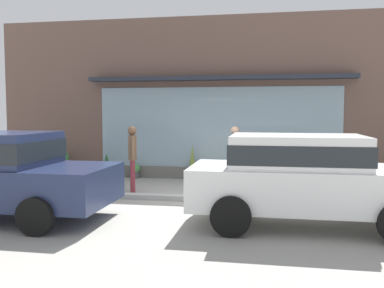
{
  "coord_description": "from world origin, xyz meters",
  "views": [
    {
      "loc": [
        1.46,
        -9.58,
        2.03
      ],
      "look_at": [
        -0.47,
        1.2,
        1.2
      ],
      "focal_mm": 39.5,
      "sensor_mm": 36.0,
      "label": 1
    }
  ],
  "objects_px": {
    "potted_plant_doorstep": "(370,171)",
    "potted_plant_corner_tall": "(224,170)",
    "potted_plant_window_right": "(135,170)",
    "potted_plant_low_front": "(192,163)",
    "fire_hydrant": "(265,177)",
    "pedestrian_with_handbag": "(235,153)",
    "potted_plant_trailing_edge": "(107,167)",
    "parked_car_white": "(304,175)",
    "potted_plant_window_center": "(61,162)",
    "potted_plant_near_hydrant": "(318,170)",
    "pedestrian_passerby": "(132,154)"
  },
  "relations": [
    {
      "from": "parked_car_white",
      "to": "potted_plant_trailing_edge",
      "type": "height_order",
      "value": "parked_car_white"
    },
    {
      "from": "potted_plant_corner_tall",
      "to": "potted_plant_window_right",
      "type": "height_order",
      "value": "potted_plant_corner_tall"
    },
    {
      "from": "potted_plant_trailing_edge",
      "to": "potted_plant_window_center",
      "type": "height_order",
      "value": "potted_plant_window_center"
    },
    {
      "from": "pedestrian_passerby",
      "to": "potted_plant_corner_tall",
      "type": "xyz_separation_m",
      "value": [
        2.06,
        2.33,
        -0.68
      ]
    },
    {
      "from": "pedestrian_with_handbag",
      "to": "potted_plant_doorstep",
      "type": "distance_m",
      "value": 3.85
    },
    {
      "from": "potted_plant_trailing_edge",
      "to": "potted_plant_low_front",
      "type": "distance_m",
      "value": 2.66
    },
    {
      "from": "fire_hydrant",
      "to": "pedestrian_with_handbag",
      "type": "bearing_deg",
      "value": 147.02
    },
    {
      "from": "fire_hydrant",
      "to": "pedestrian_passerby",
      "type": "bearing_deg",
      "value": -172.38
    },
    {
      "from": "fire_hydrant",
      "to": "potted_plant_low_front",
      "type": "xyz_separation_m",
      "value": [
        -2.13,
        1.67,
        0.1
      ]
    },
    {
      "from": "potted_plant_doorstep",
      "to": "potted_plant_low_front",
      "type": "height_order",
      "value": "potted_plant_low_front"
    },
    {
      "from": "fire_hydrant",
      "to": "parked_car_white",
      "type": "bearing_deg",
      "value": -76.64
    },
    {
      "from": "potted_plant_doorstep",
      "to": "potted_plant_window_right",
      "type": "height_order",
      "value": "potted_plant_doorstep"
    },
    {
      "from": "pedestrian_passerby",
      "to": "potted_plant_corner_tall",
      "type": "bearing_deg",
      "value": 117.79
    },
    {
      "from": "parked_car_white",
      "to": "fire_hydrant",
      "type": "bearing_deg",
      "value": 103.5
    },
    {
      "from": "parked_car_white",
      "to": "potted_plant_near_hydrant",
      "type": "xyz_separation_m",
      "value": [
        0.8,
        4.77,
        -0.53
      ]
    },
    {
      "from": "potted_plant_window_right",
      "to": "potted_plant_window_center",
      "type": "bearing_deg",
      "value": -174.02
    },
    {
      "from": "potted_plant_trailing_edge",
      "to": "potted_plant_near_hydrant",
      "type": "distance_m",
      "value": 6.28
    },
    {
      "from": "fire_hydrant",
      "to": "potted_plant_window_right",
      "type": "height_order",
      "value": "fire_hydrant"
    },
    {
      "from": "pedestrian_with_handbag",
      "to": "fire_hydrant",
      "type": "bearing_deg",
      "value": -106.13
    },
    {
      "from": "fire_hydrant",
      "to": "potted_plant_low_front",
      "type": "relative_size",
      "value": 0.79
    },
    {
      "from": "parked_car_white",
      "to": "potted_plant_low_front",
      "type": "relative_size",
      "value": 3.86
    },
    {
      "from": "potted_plant_window_center",
      "to": "parked_car_white",
      "type": "bearing_deg",
      "value": -32.65
    },
    {
      "from": "fire_hydrant",
      "to": "pedestrian_with_handbag",
      "type": "relative_size",
      "value": 0.52
    },
    {
      "from": "pedestrian_passerby",
      "to": "potted_plant_low_front",
      "type": "height_order",
      "value": "pedestrian_passerby"
    },
    {
      "from": "potted_plant_corner_tall",
      "to": "potted_plant_low_front",
      "type": "xyz_separation_m",
      "value": [
        -0.91,
        -0.23,
        0.21
      ]
    },
    {
      "from": "fire_hydrant",
      "to": "parked_car_white",
      "type": "height_order",
      "value": "parked_car_white"
    },
    {
      "from": "pedestrian_passerby",
      "to": "parked_car_white",
      "type": "relative_size",
      "value": 0.4
    },
    {
      "from": "potted_plant_doorstep",
      "to": "potted_plant_corner_tall",
      "type": "distance_m",
      "value": 4.07
    },
    {
      "from": "potted_plant_window_center",
      "to": "potted_plant_window_right",
      "type": "bearing_deg",
      "value": 5.98
    },
    {
      "from": "fire_hydrant",
      "to": "potted_plant_corner_tall",
      "type": "bearing_deg",
      "value": 122.78
    },
    {
      "from": "potted_plant_window_center",
      "to": "potted_plant_low_front",
      "type": "xyz_separation_m",
      "value": [
        4.14,
        0.11,
        0.04
      ]
    },
    {
      "from": "potted_plant_trailing_edge",
      "to": "potted_plant_low_front",
      "type": "relative_size",
      "value": 0.71
    },
    {
      "from": "pedestrian_passerby",
      "to": "potted_plant_window_center",
      "type": "relative_size",
      "value": 1.94
    },
    {
      "from": "parked_car_white",
      "to": "potted_plant_trailing_edge",
      "type": "xyz_separation_m",
      "value": [
        -5.48,
        4.52,
        -0.56
      ]
    },
    {
      "from": "potted_plant_doorstep",
      "to": "potted_plant_trailing_edge",
      "type": "relative_size",
      "value": 1.0
    },
    {
      "from": "potted_plant_near_hydrant",
      "to": "fire_hydrant",
      "type": "bearing_deg",
      "value": -128.54
    },
    {
      "from": "pedestrian_passerby",
      "to": "potted_plant_low_front",
      "type": "bearing_deg",
      "value": 130.56
    },
    {
      "from": "potted_plant_low_front",
      "to": "parked_car_white",
      "type": "bearing_deg",
      "value": -58.32
    },
    {
      "from": "potted_plant_window_center",
      "to": "potted_plant_low_front",
      "type": "relative_size",
      "value": 0.8
    },
    {
      "from": "potted_plant_window_center",
      "to": "potted_plant_near_hydrant",
      "type": "relative_size",
      "value": 1.25
    },
    {
      "from": "pedestrian_with_handbag",
      "to": "potted_plant_window_right",
      "type": "xyz_separation_m",
      "value": [
        -3.15,
        1.29,
        -0.72
      ]
    },
    {
      "from": "potted_plant_trailing_edge",
      "to": "pedestrian_with_handbag",
      "type": "bearing_deg",
      "value": -15.43
    },
    {
      "from": "parked_car_white",
      "to": "potted_plant_window_center",
      "type": "relative_size",
      "value": 4.8
    },
    {
      "from": "pedestrian_with_handbag",
      "to": "potted_plant_low_front",
      "type": "xyz_separation_m",
      "value": [
        -1.35,
        1.16,
        -0.44
      ]
    },
    {
      "from": "potted_plant_doorstep",
      "to": "potted_plant_corner_tall",
      "type": "relative_size",
      "value": 1.31
    },
    {
      "from": "parked_car_white",
      "to": "potted_plant_low_front",
      "type": "bearing_deg",
      "value": 121.83
    },
    {
      "from": "potted_plant_window_center",
      "to": "potted_plant_near_hydrant",
      "type": "bearing_deg",
      "value": 2.32
    },
    {
      "from": "parked_car_white",
      "to": "potted_plant_doorstep",
      "type": "xyz_separation_m",
      "value": [
        2.15,
        4.57,
        -0.51
      ]
    },
    {
      "from": "potted_plant_doorstep",
      "to": "potted_plant_near_hydrant",
      "type": "distance_m",
      "value": 1.37
    },
    {
      "from": "potted_plant_doorstep",
      "to": "potted_plant_window_right",
      "type": "relative_size",
      "value": 1.67
    }
  ]
}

